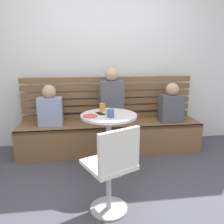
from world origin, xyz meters
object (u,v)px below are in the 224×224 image
at_px(booth_bench, 111,137).
at_px(phone_on_table, 101,114).
at_px(white_chair, 112,168).
at_px(cafe_table, 109,132).
at_px(cup_ceramic_white, 109,111).
at_px(person_child_middle, 171,105).
at_px(cup_tumbler_orange, 102,107).
at_px(plate_small, 90,116).
at_px(person_adult, 112,99).
at_px(cup_mug_blue, 110,113).
at_px(person_child_left, 50,108).

height_order(booth_bench, phone_on_table, phone_on_table).
height_order(booth_bench, white_chair, white_chair).
xyz_separation_m(cafe_table, cup_ceramic_white, (0.00, 0.01, 0.26)).
relative_size(person_child_middle, cup_tumbler_orange, 5.93).
height_order(cafe_table, white_chair, white_chair).
height_order(person_child_middle, phone_on_table, person_child_middle).
height_order(booth_bench, cafe_table, cafe_table).
relative_size(cup_tumbler_orange, plate_small, 0.59).
height_order(person_adult, cup_mug_blue, person_adult).
distance_m(cup_tumbler_orange, cup_mug_blue, 0.31).
xyz_separation_m(cafe_table, cup_mug_blue, (0.00, -0.13, 0.27)).
bearing_deg(cup_tumbler_orange, cafe_table, -71.16).
distance_m(cafe_table, white_chair, 0.81).
relative_size(cup_tumbler_orange, cup_mug_blue, 1.05).
bearing_deg(plate_small, phone_on_table, 39.12).
distance_m(plate_small, phone_on_table, 0.17).
xyz_separation_m(cup_tumbler_orange, cup_mug_blue, (0.06, -0.30, -0.00)).
relative_size(cup_ceramic_white, plate_small, 0.47).
height_order(cafe_table, cup_mug_blue, cup_mug_blue).
relative_size(person_child_middle, cup_mug_blue, 6.24).
height_order(cup_ceramic_white, plate_small, cup_ceramic_white).
relative_size(person_child_left, phone_on_table, 4.20).
xyz_separation_m(white_chair, phone_on_table, (-0.03, 0.85, 0.28)).
xyz_separation_m(cup_ceramic_white, cup_tumbler_orange, (-0.06, 0.16, 0.02)).
height_order(cafe_table, plate_small, plate_small).
relative_size(person_adult, cup_tumbler_orange, 8.16).
distance_m(booth_bench, cup_ceramic_white, 0.82).
bearing_deg(cafe_table, phone_on_table, 154.67).
bearing_deg(cafe_table, booth_bench, 80.83).
bearing_deg(white_chair, plate_small, 101.91).
height_order(booth_bench, person_adult, person_adult).
relative_size(white_chair, plate_small, 5.00).
distance_m(cup_tumbler_orange, plate_small, 0.29).
bearing_deg(phone_on_table, person_child_left, 115.04).
relative_size(white_chair, person_adult, 1.04).
distance_m(booth_bench, cup_tumbler_orange, 0.74).
bearing_deg(person_adult, cafe_table, -100.69).
distance_m(cafe_table, cup_tumbler_orange, 0.33).
relative_size(cafe_table, white_chair, 0.87).
bearing_deg(person_child_middle, phone_on_table, -154.24).
height_order(person_child_middle, cup_mug_blue, person_child_middle).
relative_size(person_child_middle, cup_ceramic_white, 7.41).
xyz_separation_m(cup_tumbler_orange, plate_small, (-0.16, -0.24, -0.04)).
bearing_deg(cup_mug_blue, cafe_table, 92.13).
height_order(booth_bench, person_child_left, person_child_left).
xyz_separation_m(white_chair, plate_small, (-0.16, 0.75, 0.28)).
xyz_separation_m(booth_bench, cup_tumbler_orange, (-0.16, -0.44, 0.57)).
bearing_deg(cup_ceramic_white, phone_on_table, 161.88).
bearing_deg(cafe_table, cup_mug_blue, -87.87).
bearing_deg(person_child_left, cup_mug_blue, -44.83).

